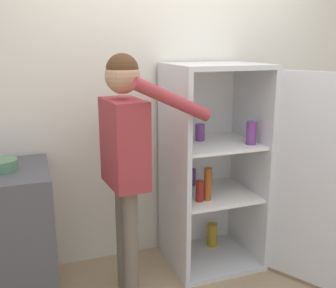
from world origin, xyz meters
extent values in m
cube|color=silver|center=(0.00, 0.98, 1.27)|extent=(7.00, 0.06, 2.55)
cube|color=silver|center=(0.24, 0.62, 0.02)|extent=(0.69, 0.62, 0.04)
cube|color=silver|center=(0.24, 0.62, 1.56)|extent=(0.69, 0.62, 0.04)
cube|color=white|center=(0.24, 0.91, 0.79)|extent=(0.69, 0.03, 1.51)
cube|color=silver|center=(-0.09, 0.62, 0.79)|extent=(0.04, 0.62, 1.51)
cube|color=silver|center=(0.57, 0.62, 0.79)|extent=(0.03, 0.62, 1.51)
cube|color=white|center=(0.24, 0.62, 0.57)|extent=(0.62, 0.55, 0.02)
cube|color=white|center=(0.24, 0.62, 0.98)|extent=(0.62, 0.55, 0.02)
cube|color=silver|center=(0.77, 0.02, 0.79)|extent=(0.38, 0.62, 1.51)
cylinder|color=#723884|center=(0.47, 0.46, 1.08)|extent=(0.08, 0.08, 0.17)
cylinder|color=#B78C1E|center=(0.32, 0.76, 0.13)|extent=(0.08, 0.08, 0.20)
cylinder|color=#723884|center=(0.03, 0.76, 0.16)|extent=(0.06, 0.06, 0.25)
cylinder|color=#9E4C19|center=(0.14, 0.50, 0.71)|extent=(0.06, 0.06, 0.25)
cylinder|color=#723884|center=(0.15, 0.84, 0.65)|extent=(0.08, 0.08, 0.14)
cylinder|color=maroon|center=(0.08, 0.50, 0.66)|extent=(0.06, 0.06, 0.16)
cylinder|color=#723884|center=(0.16, 0.70, 1.06)|extent=(0.07, 0.07, 0.13)
cylinder|color=#726656|center=(-0.51, 0.51, 0.40)|extent=(0.10, 0.10, 0.81)
cylinder|color=#726656|center=(-0.49, 0.35, 0.40)|extent=(0.10, 0.10, 0.81)
cube|color=#9E3338|center=(-0.50, 0.43, 1.09)|extent=(0.26, 0.41, 0.57)
sphere|color=tan|center=(-0.50, 0.43, 1.53)|extent=(0.22, 0.22, 0.22)
sphere|color=#4C2D19|center=(-0.50, 0.43, 1.56)|extent=(0.20, 0.20, 0.20)
cylinder|color=#9E3338|center=(-0.52, 0.65, 1.07)|extent=(0.08, 0.08, 0.54)
cylinder|color=#9E3338|center=(-0.24, 0.23, 1.39)|extent=(0.53, 0.12, 0.30)
cylinder|color=#517F5B|center=(-1.26, 0.61, 0.97)|extent=(0.20, 0.20, 0.07)
camera|label=1|loc=(-1.08, -1.99, 1.72)|focal=42.00mm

